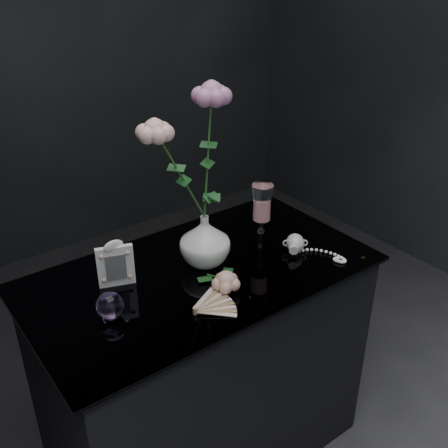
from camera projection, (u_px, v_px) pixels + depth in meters
table at (203, 366)px, 1.76m from camera, size 1.05×0.58×0.76m
vase at (205, 240)px, 1.58m from camera, size 0.16×0.16×0.16m
wine_glass at (261, 217)px, 1.65m from camera, size 0.08×0.08×0.22m
picture_frame at (115, 263)px, 1.49m from camera, size 0.13×0.12×0.15m
paperweight at (110, 306)px, 1.37m from camera, size 0.09×0.09×0.07m
paper_fan at (195, 310)px, 1.39m from camera, size 0.26×0.23×0.02m
loose_rose at (226, 281)px, 1.48m from camera, size 0.18×0.21×0.06m
pearl_jar at (295, 242)px, 1.68m from camera, size 0.29×0.29×0.06m
roses at (193, 153)px, 1.44m from camera, size 0.29×0.13×0.44m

